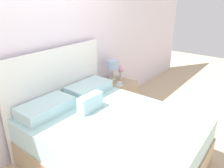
% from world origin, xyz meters
% --- Properties ---
extents(ground_plane, '(12.00, 12.00, 0.00)m').
position_xyz_m(ground_plane, '(0.00, 0.00, 0.00)').
color(ground_plane, '#CCB28E').
extents(wall_back, '(8.00, 0.06, 2.60)m').
position_xyz_m(wall_back, '(0.00, 0.07, 1.30)').
color(wall_back, white).
rests_on(wall_back, ground_plane).
extents(bed, '(1.57, 1.93, 1.30)m').
position_xyz_m(bed, '(0.00, -0.89, 0.34)').
color(bed, tan).
rests_on(bed, ground_plane).
extents(nightstand, '(0.49, 0.49, 0.55)m').
position_xyz_m(nightstand, '(1.09, -0.25, 0.28)').
color(nightstand, tan).
rests_on(nightstand, ground_plane).
extents(table_lamp, '(0.20, 0.20, 0.37)m').
position_xyz_m(table_lamp, '(1.07, -0.15, 0.81)').
color(table_lamp, beige).
rests_on(table_lamp, nightstand).
extents(flower_vase, '(0.13, 0.13, 0.24)m').
position_xyz_m(flower_vase, '(1.27, -0.18, 0.71)').
color(flower_vase, white).
rests_on(flower_vase, nightstand).
extents(teacup, '(0.13, 0.13, 0.05)m').
position_xyz_m(teacup, '(1.00, -0.34, 0.58)').
color(teacup, white).
rests_on(teacup, nightstand).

